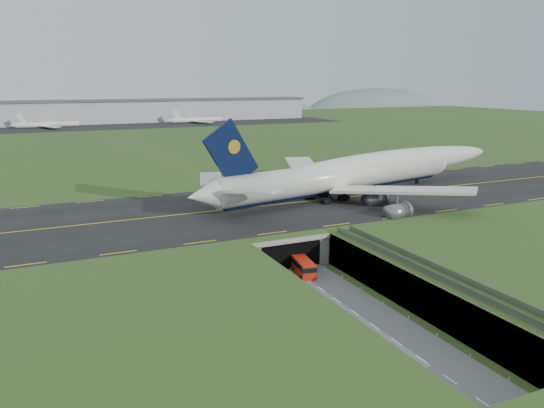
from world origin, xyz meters
name	(u,v)px	position (x,y,z in m)	size (l,w,h in m)	color
ground	(312,284)	(0.00, 0.00, 0.00)	(900.00, 900.00, 0.00)	#2C5120
airfield_deck	(313,268)	(0.00, 0.00, 3.00)	(800.00, 800.00, 6.00)	gray
trench_road	(335,300)	(0.00, -7.50, 0.10)	(12.00, 75.00, 0.20)	slate
taxiway	(241,208)	(0.00, 33.00, 6.09)	(800.00, 44.00, 0.18)	black
tunnel_portal	(272,240)	(0.00, 16.71, 3.33)	(17.00, 22.30, 6.00)	gray
guideway	(443,283)	(11.00, -19.11, 5.32)	(3.00, 53.00, 7.05)	#A8A8A3
jumbo_jet	(364,172)	(33.92, 35.15, 11.69)	(100.02, 62.54, 21.11)	white
shuttle_tram	(304,267)	(0.62, 4.36, 1.55)	(3.62, 7.15, 2.80)	red
cargo_terminal	(95,112)	(-0.15, 299.41, 13.96)	(320.00, 67.00, 15.60)	#B2B2B2
distant_hills	(151,122)	(64.38, 430.00, -4.00)	(700.00, 91.00, 60.00)	slate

